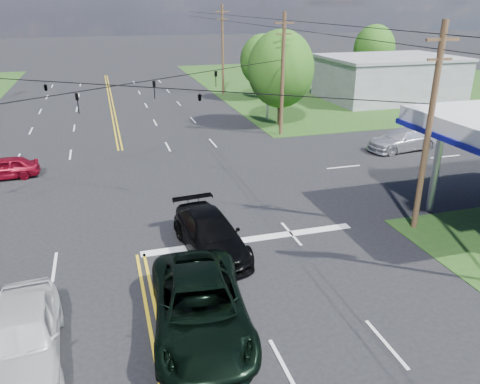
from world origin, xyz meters
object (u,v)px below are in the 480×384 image
object	(u,v)px
tree_right_a	(281,69)
suv_black	(210,234)
retail_ne	(388,79)
tree_right_b	(263,61)
tree_far_r	(374,49)
pole_ne	(283,74)
pole_right_far	(223,49)
pickup_white	(23,336)
pickup_dkgreen	(200,307)
pole_se	(429,128)

from	to	relation	value
tree_right_a	suv_black	world-z (taller)	tree_right_a
retail_ne	tree_right_b	world-z (taller)	tree_right_b
tree_right_b	tree_far_r	bearing A→B (deg)	18.92
pole_ne	pole_right_far	bearing A→B (deg)	90.00
suv_black	pickup_white	world-z (taller)	pickup_white
pickup_dkgreen	pole_se	bearing A→B (deg)	27.89
pickup_white	suv_black	bearing A→B (deg)	32.76
tree_far_r	suv_black	size ratio (longest dim) A/B	1.35
tree_far_r	tree_right_a	bearing A→B (deg)	-138.01
suv_black	pickup_white	bearing A→B (deg)	-149.09
retail_ne	pickup_white	size ratio (longest dim) A/B	2.65
tree_right_b	tree_far_r	xyz separation A→B (m)	(17.50, 6.00, 0.33)
tree_right_b	suv_black	xyz separation A→B (m)	(-13.50, -32.50, -3.40)
pickup_dkgreen	pickup_white	xyz separation A→B (m)	(-5.37, 0.12, -0.02)
tree_far_r	suv_black	bearing A→B (deg)	-128.84
tree_right_a	tree_right_b	distance (m)	12.27
pole_ne	tree_right_a	xyz separation A→B (m)	(1.00, 3.00, -0.05)
pole_se	retail_ne	bearing A→B (deg)	59.62
pole_right_far	tree_far_r	distance (m)	21.10
tree_right_b	pole_se	bearing A→B (deg)	-96.05
pole_se	pickup_white	distance (m)	17.95
pole_se	tree_right_b	distance (m)	33.19
pole_se	suv_black	bearing A→B (deg)	177.14
pole_ne	pickup_dkgreen	world-z (taller)	pole_ne
tree_right_b	suv_black	world-z (taller)	tree_right_b
suv_black	tree_far_r	bearing A→B (deg)	45.88
retail_ne	pole_ne	xyz separation A→B (m)	(-17.00, -11.00, 2.72)
tree_right_a	pickup_white	world-z (taller)	tree_right_a
tree_right_a	pickup_white	xyz separation A→B (m)	(-17.89, -25.54, -3.97)
retail_ne	pole_se	distance (m)	33.72
pole_se	pole_ne	distance (m)	18.00
retail_ne	tree_far_r	xyz separation A→B (m)	(4.00, 10.00, 2.34)
pole_se	pole_right_far	size ratio (longest dim) A/B	0.95
pole_right_far	tree_right_b	size ratio (longest dim) A/B	1.41
pole_ne	tree_far_r	world-z (taller)	pole_ne
retail_ne	tree_right_b	size ratio (longest dim) A/B	1.98
pole_right_far	tree_right_b	world-z (taller)	pole_right_far
tree_right_a	suv_black	distance (m)	23.61
pole_se	tree_right_b	world-z (taller)	pole_se
pole_se	pickup_dkgreen	size ratio (longest dim) A/B	1.44
tree_right_a	pickup_dkgreen	xyz separation A→B (m)	(-12.52, -25.66, -3.95)
pole_ne	suv_black	bearing A→B (deg)	-119.74
pole_ne	tree_far_r	size ratio (longest dim) A/B	1.25
pole_ne	tree_right_b	bearing A→B (deg)	76.87
pole_right_far	pole_ne	bearing A→B (deg)	-90.00
retail_ne	tree_far_r	bearing A→B (deg)	68.20
pole_ne	pole_se	bearing A→B (deg)	-90.00
pole_se	pole_right_far	distance (m)	37.00
pickup_dkgreen	tree_far_r	bearing A→B (deg)	59.18
pole_se	pole_right_far	xyz separation A→B (m)	(0.00, 37.00, 0.25)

